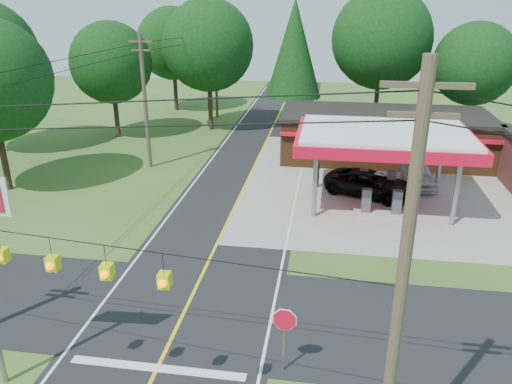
# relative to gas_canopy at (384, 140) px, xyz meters

# --- Properties ---
(ground) EXTENTS (120.00, 120.00, 0.00)m
(ground) POSITION_rel_gas_canopy_xyz_m (-9.00, -13.00, -4.27)
(ground) COLOR #2F571F
(ground) RESTS_ON ground
(main_highway) EXTENTS (8.00, 120.00, 0.02)m
(main_highway) POSITION_rel_gas_canopy_xyz_m (-9.00, -13.00, -4.26)
(main_highway) COLOR black
(main_highway) RESTS_ON ground
(cross_road) EXTENTS (70.00, 7.00, 0.02)m
(cross_road) POSITION_rel_gas_canopy_xyz_m (-9.00, -13.00, -4.25)
(cross_road) COLOR black
(cross_road) RESTS_ON ground
(lane_center_yellow) EXTENTS (0.15, 110.00, 0.00)m
(lane_center_yellow) POSITION_rel_gas_canopy_xyz_m (-9.00, -13.00, -4.24)
(lane_center_yellow) COLOR yellow
(lane_center_yellow) RESTS_ON main_highway
(gas_canopy) EXTENTS (10.60, 7.40, 4.88)m
(gas_canopy) POSITION_rel_gas_canopy_xyz_m (0.00, 0.00, 0.00)
(gas_canopy) COLOR gray
(gas_canopy) RESTS_ON ground
(convenience_store) EXTENTS (16.40, 7.55, 3.80)m
(convenience_store) POSITION_rel_gas_canopy_xyz_m (1.00, 9.98, -2.35)
(convenience_store) COLOR brown
(convenience_store) RESTS_ON ground
(utility_pole_near_right) EXTENTS (1.80, 0.30, 11.50)m
(utility_pole_near_right) POSITION_rel_gas_canopy_xyz_m (-1.50, -20.00, 1.69)
(utility_pole_near_right) COLOR #473828
(utility_pole_near_right) RESTS_ON ground
(utility_pole_far_left) EXTENTS (1.80, 0.30, 10.00)m
(utility_pole_far_left) POSITION_rel_gas_canopy_xyz_m (-17.00, 5.00, 0.93)
(utility_pole_far_left) COLOR #473828
(utility_pole_far_left) RESTS_ON ground
(utility_pole_north) EXTENTS (0.30, 0.30, 9.50)m
(utility_pole_north) POSITION_rel_gas_canopy_xyz_m (-15.50, 22.00, 0.48)
(utility_pole_north) COLOR #473828
(utility_pole_north) RESTS_ON ground
(overhead_beacons) EXTENTS (17.04, 2.04, 1.03)m
(overhead_beacons) POSITION_rel_gas_canopy_xyz_m (-10.00, -19.00, 1.95)
(overhead_beacons) COLOR black
(overhead_beacons) RESTS_ON ground
(treeline_backdrop) EXTENTS (70.27, 51.59, 13.30)m
(treeline_backdrop) POSITION_rel_gas_canopy_xyz_m (-8.18, 11.01, 3.22)
(treeline_backdrop) COLOR #332316
(treeline_backdrop) RESTS_ON ground
(suv_car) EXTENTS (7.66, 7.66, 1.63)m
(suv_car) POSITION_rel_gas_canopy_xyz_m (-0.50, 1.50, -3.45)
(suv_car) COLOR black
(suv_car) RESTS_ON ground
(sedan_car) EXTENTS (4.87, 4.87, 1.56)m
(sedan_car) POSITION_rel_gas_canopy_xyz_m (3.00, 4.00, -3.49)
(sedan_car) COLOR silver
(sedan_car) RESTS_ON ground
(octagonal_stop_sign) EXTENTS (0.91, 0.13, 2.64)m
(octagonal_stop_sign) POSITION_rel_gas_canopy_xyz_m (-4.50, -16.01, -2.29)
(octagonal_stop_sign) COLOR gray
(octagonal_stop_sign) RESTS_ON ground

